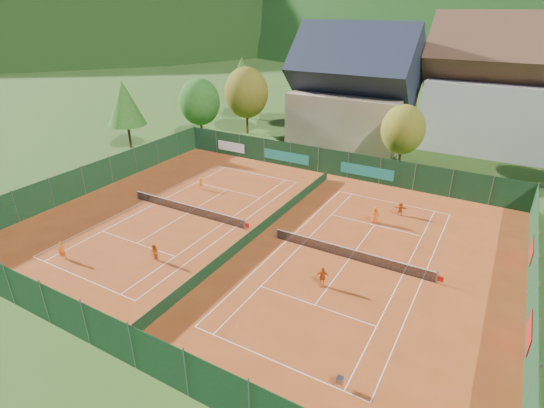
{
  "coord_description": "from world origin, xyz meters",
  "views": [
    {
      "loc": [
        16.55,
        -27.04,
        17.71
      ],
      "look_at": [
        0.0,
        2.0,
        2.0
      ],
      "focal_mm": 28.0,
      "sensor_mm": 36.0,
      "label": 1
    }
  ],
  "objects_px": {
    "chalet": "(354,94)",
    "ball_hopper": "(340,380)",
    "player_left_near": "(62,250)",
    "player_left_mid": "(154,253)",
    "hotel_block_a": "(512,94)",
    "player_right_near": "(322,277)",
    "player_right_far_a": "(375,215)",
    "player_left_far": "(201,183)",
    "player_right_far_b": "(400,209)"
  },
  "relations": [
    {
      "from": "hotel_block_a",
      "to": "player_right_near",
      "type": "bearing_deg",
      "value": -101.86
    },
    {
      "from": "chalet",
      "to": "player_left_near",
      "type": "height_order",
      "value": "chalet"
    },
    {
      "from": "chalet",
      "to": "player_left_mid",
      "type": "bearing_deg",
      "value": -92.68
    },
    {
      "from": "chalet",
      "to": "hotel_block_a",
      "type": "height_order",
      "value": "hotel_block_a"
    },
    {
      "from": "hotel_block_a",
      "to": "player_right_near",
      "type": "height_order",
      "value": "hotel_block_a"
    },
    {
      "from": "player_right_far_a",
      "to": "hotel_block_a",
      "type": "bearing_deg",
      "value": -121.52
    },
    {
      "from": "player_left_mid",
      "to": "player_right_far_b",
      "type": "relative_size",
      "value": 1.09
    },
    {
      "from": "ball_hopper",
      "to": "player_right_far_a",
      "type": "relative_size",
      "value": 0.53
    },
    {
      "from": "chalet",
      "to": "player_right_near",
      "type": "distance_m",
      "value": 36.32
    },
    {
      "from": "ball_hopper",
      "to": "player_left_mid",
      "type": "xyz_separation_m",
      "value": [
        -16.58,
        4.16,
        0.17
      ]
    },
    {
      "from": "chalet",
      "to": "player_right_far_a",
      "type": "bearing_deg",
      "value": -64.97
    },
    {
      "from": "player_right_far_a",
      "to": "player_left_far",
      "type": "bearing_deg",
      "value": -10.77
    },
    {
      "from": "player_left_near",
      "to": "player_left_mid",
      "type": "xyz_separation_m",
      "value": [
        6.43,
        3.25,
        -0.02
      ]
    },
    {
      "from": "player_left_far",
      "to": "player_right_far_a",
      "type": "xyz_separation_m",
      "value": [
        18.27,
        1.62,
        0.1
      ]
    },
    {
      "from": "ball_hopper",
      "to": "chalet",
      "type": "bearing_deg",
      "value": 109.53
    },
    {
      "from": "hotel_block_a",
      "to": "player_left_far",
      "type": "relative_size",
      "value": 16.54
    },
    {
      "from": "chalet",
      "to": "player_right_far_b",
      "type": "bearing_deg",
      "value": -58.84
    },
    {
      "from": "player_right_far_a",
      "to": "player_right_far_b",
      "type": "xyz_separation_m",
      "value": [
        1.61,
        2.62,
        -0.09
      ]
    },
    {
      "from": "player_left_far",
      "to": "player_right_far_a",
      "type": "relative_size",
      "value": 0.87
    },
    {
      "from": "chalet",
      "to": "player_right_near",
      "type": "bearing_deg",
      "value": -72.89
    },
    {
      "from": "ball_hopper",
      "to": "player_right_near",
      "type": "height_order",
      "value": "player_right_near"
    },
    {
      "from": "hotel_block_a",
      "to": "player_right_far_a",
      "type": "xyz_separation_m",
      "value": [
        -8.19,
        -29.16,
        -6.63
      ]
    },
    {
      "from": "player_left_mid",
      "to": "player_left_far",
      "type": "relative_size",
      "value": 1.11
    },
    {
      "from": "hotel_block_a",
      "to": "ball_hopper",
      "type": "relative_size",
      "value": 27.0
    },
    {
      "from": "ball_hopper",
      "to": "player_left_near",
      "type": "xyz_separation_m",
      "value": [
        -23.01,
        0.91,
        0.19
      ]
    },
    {
      "from": "chalet",
      "to": "player_right_near",
      "type": "xyz_separation_m",
      "value": [
        10.55,
        -34.26,
        -5.86
      ]
    },
    {
      "from": "chalet",
      "to": "ball_hopper",
      "type": "distance_m",
      "value": 44.75
    },
    {
      "from": "player_left_near",
      "to": "player_right_far_a",
      "type": "height_order",
      "value": "player_right_far_a"
    },
    {
      "from": "chalet",
      "to": "player_left_near",
      "type": "distance_m",
      "value": 42.1
    },
    {
      "from": "chalet",
      "to": "hotel_block_a",
      "type": "distance_m",
      "value": 19.94
    },
    {
      "from": "player_left_far",
      "to": "player_right_near",
      "type": "distance_m",
      "value": 20.34
    },
    {
      "from": "player_left_mid",
      "to": "player_right_far_b",
      "type": "height_order",
      "value": "player_left_mid"
    },
    {
      "from": "hotel_block_a",
      "to": "player_right_far_b",
      "type": "height_order",
      "value": "hotel_block_a"
    },
    {
      "from": "player_left_near",
      "to": "player_right_far_a",
      "type": "distance_m",
      "value": 25.98
    },
    {
      "from": "hotel_block_a",
      "to": "chalet",
      "type": "bearing_deg",
      "value": -162.47
    },
    {
      "from": "chalet",
      "to": "player_left_near",
      "type": "relative_size",
      "value": 10.94
    },
    {
      "from": "player_left_far",
      "to": "hotel_block_a",
      "type": "bearing_deg",
      "value": -108.11
    },
    {
      "from": "ball_hopper",
      "to": "player_right_far_b",
      "type": "height_order",
      "value": "player_right_far_b"
    },
    {
      "from": "chalet",
      "to": "player_left_mid",
      "type": "distance_m",
      "value": 38.13
    },
    {
      "from": "player_left_mid",
      "to": "player_left_far",
      "type": "xyz_separation_m",
      "value": [
        -5.69,
        12.85,
        -0.07
      ]
    },
    {
      "from": "player_left_mid",
      "to": "player_right_near",
      "type": "height_order",
      "value": "player_right_near"
    },
    {
      "from": "player_left_mid",
      "to": "player_right_near",
      "type": "distance_m",
      "value": 12.76
    },
    {
      "from": "player_left_near",
      "to": "player_right_near",
      "type": "relative_size",
      "value": 0.96
    },
    {
      "from": "player_left_far",
      "to": "player_right_far_a",
      "type": "distance_m",
      "value": 18.34
    },
    {
      "from": "player_right_far_a",
      "to": "player_right_near",
      "type": "bearing_deg",
      "value": 72.77
    },
    {
      "from": "ball_hopper",
      "to": "player_right_near",
      "type": "bearing_deg",
      "value": 119.59
    },
    {
      "from": "player_left_mid",
      "to": "player_right_far_a",
      "type": "height_order",
      "value": "player_right_far_a"
    },
    {
      "from": "chalet",
      "to": "player_right_far_b",
      "type": "height_order",
      "value": "chalet"
    },
    {
      "from": "hotel_block_a",
      "to": "player_left_near",
      "type": "height_order",
      "value": "hotel_block_a"
    },
    {
      "from": "ball_hopper",
      "to": "player_left_far",
      "type": "distance_m",
      "value": 28.02
    }
  ]
}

